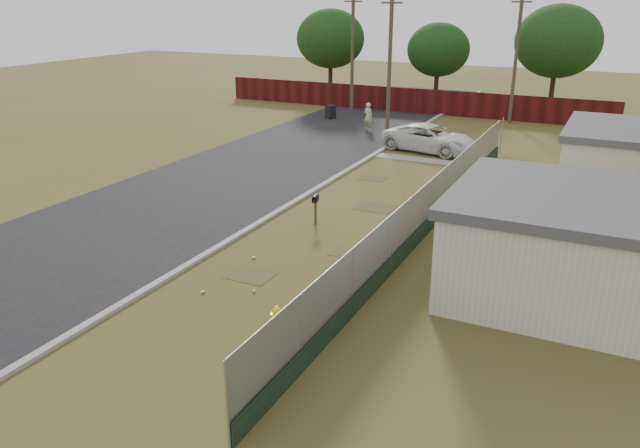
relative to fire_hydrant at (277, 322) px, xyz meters
The scene contains 13 objects.
ground 8.11m from the fire_hydrant, 102.93° to the left, with size 120.00×120.00×0.00m, color brown.
street 18.10m from the fire_hydrant, 118.26° to the left, with size 15.10×60.00×0.12m.
chainlink_fence 9.02m from the fire_hydrant, 81.65° to the left, with size 0.10×27.06×2.02m.
privacy_fence 33.81m from the fire_hydrant, 103.36° to the left, with size 30.00×0.12×1.80m, color #4B1012.
utility_poles 29.39m from the fire_hydrant, 100.86° to the left, with size 12.60×8.24×9.00m.
houses 13.60m from the fire_hydrant, 54.41° to the left, with size 9.30×17.24×3.10m.
horizon_trees 31.74m from the fire_hydrant, 91.77° to the left, with size 33.32×31.94×7.78m.
fire_hydrant is the anchor object (origin of this frame).
mailbox 8.53m from the fire_hydrant, 109.72° to the left, with size 0.28×0.52×1.18m.
pickup_truck 21.66m from the fire_hydrant, 96.26° to the left, with size 2.47×5.36×1.49m, color silver.
pedestrian 26.49m from the fire_hydrant, 106.83° to the left, with size 0.66×0.43×1.80m, color beige.
trash_bin 30.38m from the fire_hydrant, 112.54° to the left, with size 0.80×0.86×0.94m.
scattered_litter 4.34m from the fire_hydrant, 118.97° to the left, with size 3.30×6.85×0.07m.
Camera 1 is at (9.04, -20.15, 8.36)m, focal length 35.00 mm.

